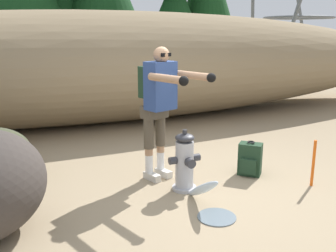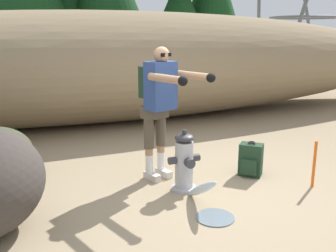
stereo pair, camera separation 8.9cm
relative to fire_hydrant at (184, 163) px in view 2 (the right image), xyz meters
The scene contains 7 objects.
ground_plane 0.46m from the fire_hydrant, 25.30° to the right, with size 56.00×56.00×0.04m, color #998466.
dirt_embankment 4.18m from the fire_hydrant, 86.61° to the left, with size 16.60×3.20×2.33m, color #897556.
fire_hydrant is the anchor object (origin of this frame).
hydrant_water_jet 0.58m from the fire_hydrant, 90.00° to the right, with size 0.41×0.87×0.48m.
utility_worker 0.87m from the fire_hydrant, 108.62° to the left, with size 0.69×1.04×1.72m.
spare_backpack 1.05m from the fire_hydrant, ahead, with size 0.36×0.36×0.47m.
survey_stake 1.62m from the fire_hydrant, 18.81° to the right, with size 0.04×0.04×0.60m, color #E55914.
Camera 2 is at (-2.05, -3.85, 1.91)m, focal length 40.51 mm.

